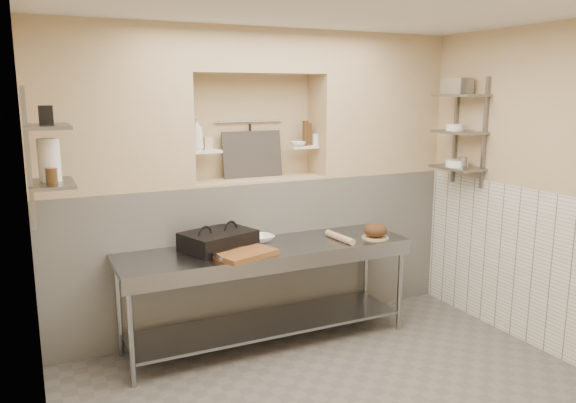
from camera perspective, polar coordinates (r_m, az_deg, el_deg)
wall_left at (r=3.29m, az=-25.38°, el=-4.74°), size 0.10×3.90×2.80m
wall_right at (r=5.22m, az=26.15°, el=0.74°), size 0.10×3.90×2.80m
wall_back at (r=5.61m, az=-4.19°, el=2.51°), size 4.00×0.10×2.80m
backwall_lower at (r=5.54m, az=-3.15°, el=-5.02°), size 4.00×0.40×1.40m
alcove_sill at (r=5.38m, az=-3.23°, el=2.26°), size 1.30×0.40×0.02m
backwall_pillar_left at (r=4.98m, az=-17.77°, el=9.02°), size 1.35×0.40×1.40m
backwall_pillar_right at (r=5.95m, az=8.77°, el=9.67°), size 1.35×0.40×1.40m
backwall_header at (r=5.33m, az=-3.37°, el=15.00°), size 1.30×0.40×0.40m
wainscot_left at (r=3.53m, az=-23.40°, el=-15.67°), size 0.02×3.90×1.40m
wainscot_right at (r=5.33m, az=25.10°, el=-6.73°), size 0.02×3.90×1.40m
alcove_shelf_left at (r=5.18m, az=-8.41°, el=5.05°), size 0.28×0.16×0.02m
alcove_shelf_right at (r=5.55m, az=1.54°, el=5.56°), size 0.28×0.16×0.02m
utensil_rail at (r=5.48m, az=-3.97°, el=8.09°), size 0.70×0.02×0.02m
hanging_steel at (r=5.48m, az=-3.86°, el=6.31°), size 0.02×0.02×0.30m
splash_panel at (r=5.45m, az=-3.65°, el=4.80°), size 0.60×0.08×0.45m
shelf_rail_left_a at (r=4.45m, az=-24.97°, el=4.45°), size 0.03×0.03×0.95m
shelf_rail_left_b at (r=4.05m, az=-24.88°, el=3.90°), size 0.03×0.03×0.95m
wall_shelf_left_lower at (r=4.28m, az=-22.91°, el=1.67°), size 0.30×0.50×0.02m
wall_shelf_left_upper at (r=4.24m, az=-23.32°, el=7.02°), size 0.30×0.50×0.03m
shelf_rail_right_a at (r=5.97m, az=16.64°, el=6.94°), size 0.03×0.03×1.05m
shelf_rail_right_b at (r=5.68m, az=19.34°, el=6.59°), size 0.03×0.03×1.05m
wall_shelf_right_lower at (r=5.76m, az=16.77°, el=3.29°), size 0.30×0.50×0.02m
wall_shelf_right_mid at (r=5.73m, az=16.97°, el=6.76°), size 0.30×0.50×0.02m
wall_shelf_right_upper at (r=5.71m, az=17.17°, el=10.26°), size 0.30×0.50×0.03m
prep_table at (r=5.00m, az=-2.12°, el=-7.47°), size 2.60×0.70×0.90m
panini_press at (r=4.87m, az=-7.10°, el=-3.94°), size 0.69×0.59×0.16m
cutting_board at (r=4.67m, az=-4.50°, el=-5.29°), size 0.57×0.48×0.04m
knife_blade at (r=4.78m, az=-4.86°, el=-4.58°), size 0.26×0.14×0.01m
tongs at (r=4.54m, az=-7.47°, el=-5.35°), size 0.04×0.29×0.03m
mixing_bowl at (r=5.11m, az=-2.77°, el=-3.75°), size 0.26×0.26×0.06m
rolling_pin at (r=5.14m, az=5.29°, el=-3.65°), size 0.09×0.40×0.06m
bread_board at (r=5.27m, az=8.85°, el=-3.64°), size 0.25×0.25×0.01m
bread_loaf at (r=5.25m, az=8.87°, el=-2.88°), size 0.22×0.22×0.13m
bottle_soap at (r=5.14m, az=-9.22°, el=6.77°), size 0.12×0.12×0.30m
jar_alcove at (r=5.23m, az=-8.16°, el=5.88°), size 0.08×0.08×0.12m
bowl_alcove at (r=5.49m, az=1.04°, el=5.87°), size 0.18×0.18×0.05m
condiment_a at (r=5.58m, az=2.11°, el=6.85°), size 0.06×0.06×0.22m
condiment_b at (r=5.57m, az=1.78°, el=6.96°), size 0.06×0.06×0.24m
condiment_c at (r=5.61m, az=2.82°, el=6.32°), size 0.07×0.07×0.11m
jug_left at (r=4.29m, az=-23.09°, el=3.89°), size 0.15×0.15×0.30m
jar_left at (r=4.14m, az=-22.89°, el=2.37°), size 0.08×0.08×0.11m
box_left_upper at (r=4.22m, az=-23.39°, el=8.06°), size 0.10×0.10×0.13m
bowl_right at (r=5.76m, az=16.79°, el=3.74°), size 0.22×0.22×0.07m
canister_right at (r=5.70m, az=17.26°, el=3.83°), size 0.10×0.10×0.10m
bowl_right_mid at (r=5.77m, az=16.59°, el=7.25°), size 0.17×0.17×0.06m
basket_right at (r=5.76m, az=16.83°, el=11.16°), size 0.23×0.26×0.15m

